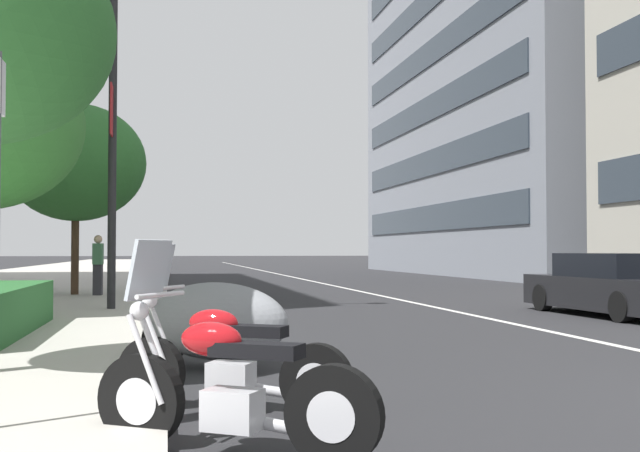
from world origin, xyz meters
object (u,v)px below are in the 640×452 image
(street_lamp_with_banners, at_px, (128,77))
(street_tree_near_plaza_corner, at_px, (76,163))
(pedestrian_on_plaza, at_px, (98,265))
(car_lead_in_lane, at_px, (613,286))
(motorcycle_under_tarp, at_px, (228,390))
(motorcycle_second_in_row, at_px, (215,322))
(motorcycle_mid_row, at_px, (227,362))

(street_lamp_with_banners, xyz_separation_m, street_tree_near_plaza_corner, (5.90, 1.73, -1.29))
(street_tree_near_plaza_corner, xyz_separation_m, pedestrian_on_plaza, (-0.43, -0.67, -2.93))
(car_lead_in_lane, bearing_deg, street_lamp_with_banners, 76.39)
(motorcycle_under_tarp, bearing_deg, street_lamp_with_banners, -52.00)
(street_lamp_with_banners, relative_size, street_tree_near_plaza_corner, 1.57)
(street_lamp_with_banners, height_order, street_tree_near_plaza_corner, street_lamp_with_banners)
(motorcycle_second_in_row, height_order, pedestrian_on_plaza, pedestrian_on_plaza)
(street_lamp_with_banners, distance_m, pedestrian_on_plaza, 6.99)
(pedestrian_on_plaza, bearing_deg, motorcycle_mid_row, 102.31)
(street_tree_near_plaza_corner, bearing_deg, motorcycle_under_tarp, -170.59)
(motorcycle_mid_row, xyz_separation_m, motorcycle_second_in_row, (2.60, -0.05, 0.12))
(motorcycle_under_tarp, relative_size, street_tree_near_plaza_corner, 0.34)
(motorcycle_mid_row, bearing_deg, motorcycle_second_in_row, -62.08)
(street_lamp_with_banners, bearing_deg, street_tree_near_plaza_corner, 16.38)
(motorcycle_under_tarp, xyz_separation_m, motorcycle_mid_row, (1.46, -0.10, -0.01))
(car_lead_in_lane, xyz_separation_m, pedestrian_on_plaza, (7.59, 11.41, 0.37))
(motorcycle_under_tarp, height_order, street_tree_near_plaza_corner, street_tree_near_plaza_corner)
(motorcycle_under_tarp, distance_m, car_lead_in_lane, 13.60)
(motorcycle_second_in_row, bearing_deg, car_lead_in_lane, -109.72)
(street_tree_near_plaza_corner, distance_m, pedestrian_on_plaza, 3.04)
(street_lamp_with_banners, relative_size, pedestrian_on_plaza, 5.08)
(car_lead_in_lane, xyz_separation_m, street_lamp_with_banners, (2.13, 10.35, 4.59))
(street_tree_near_plaza_corner, bearing_deg, car_lead_in_lane, -123.59)
(motorcycle_under_tarp, bearing_deg, car_lead_in_lane, -99.80)
(car_lead_in_lane, xyz_separation_m, street_tree_near_plaza_corner, (8.03, 12.09, 3.30))
(motorcycle_mid_row, distance_m, street_lamp_with_banners, 11.90)
(motorcycle_under_tarp, bearing_deg, street_tree_near_plaza_corner, -48.53)
(motorcycle_mid_row, xyz_separation_m, street_lamp_with_banners, (10.80, 1.37, 4.79))
(car_lead_in_lane, bearing_deg, motorcycle_under_tarp, 136.16)
(motorcycle_under_tarp, bearing_deg, motorcycle_second_in_row, -60.01)
(motorcycle_mid_row, relative_size, street_lamp_with_banners, 0.23)
(motorcycle_under_tarp, relative_size, street_lamp_with_banners, 0.22)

